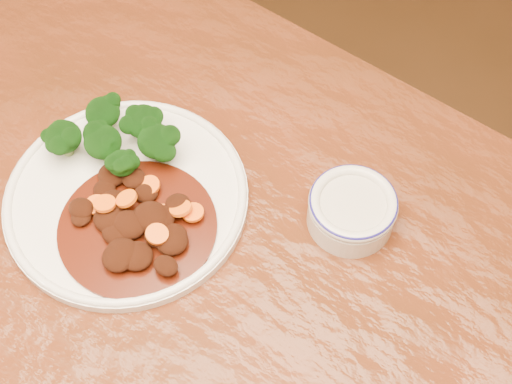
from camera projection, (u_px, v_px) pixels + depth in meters
The scene contains 5 objects.
dining_table at pixel (187, 349), 0.85m from camera, with size 1.54×0.97×0.75m.
dinner_plate at pixel (126, 197), 0.86m from camera, with size 0.29×0.29×0.02m.
broccoli_florets at pixel (116, 134), 0.87m from camera, with size 0.14×0.12×0.05m.
mince_stew at pixel (136, 224), 0.82m from camera, with size 0.19×0.19×0.03m.
dip_bowl at pixel (352, 209), 0.83m from camera, with size 0.10×0.10×0.05m.
Camera 1 is at (0.24, -0.20, 1.48)m, focal length 50.00 mm.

